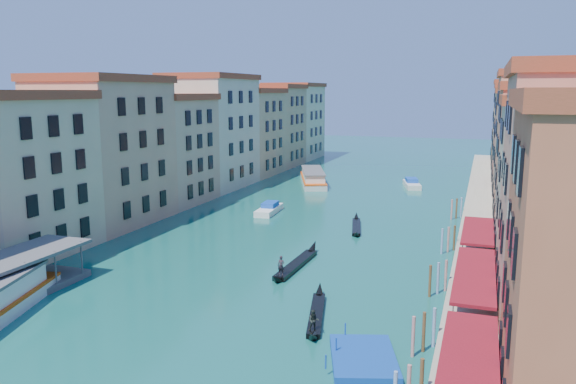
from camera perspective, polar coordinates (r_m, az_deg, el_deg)
name	(u,v)px	position (r m, az deg, el deg)	size (l,w,h in m)	color
left_bank_palazzos	(195,138)	(100.87, -9.39, 5.43)	(12.80, 128.40, 21.00)	tan
right_bank_palazzos	(540,148)	(89.20, 24.26, 4.09)	(12.80, 128.40, 21.00)	#A54F30
quay	(478,207)	(90.19, 18.77, -1.44)	(4.00, 140.00, 1.00)	#A79F87
restaurant_awnings	(475,276)	(48.82, 18.44, -8.07)	(3.20, 44.55, 3.12)	maroon
vaporetto_stop	(6,284)	(54.74, -26.77, -8.38)	(5.40, 16.40, 3.65)	#5A5A5D
mooring_poles_right	(440,271)	(54.95, 15.22, -7.70)	(1.44, 54.24, 3.20)	brown
vaporetto_far	(313,177)	(110.11, 2.54, 1.50)	(10.23, 18.45, 2.70)	silver
gondola_fore	(296,263)	(58.21, 0.83, -7.21)	(1.52, 13.06, 2.60)	black
gondola_right	(316,313)	(45.84, 2.89, -12.16)	(3.33, 11.04, 2.23)	black
gondola_far	(356,226)	(74.86, 6.95, -3.41)	(3.26, 11.18, 1.60)	black
motorboat_mid	(269,209)	(83.61, -1.91, -1.71)	(2.86, 7.60, 1.54)	white
motorboat_far	(412,184)	(108.52, 12.46, 0.83)	(4.42, 8.32, 1.65)	silver
blue_dock	(363,358)	(39.44, 7.67, -16.39)	(5.94, 7.30, 0.53)	#1143A3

